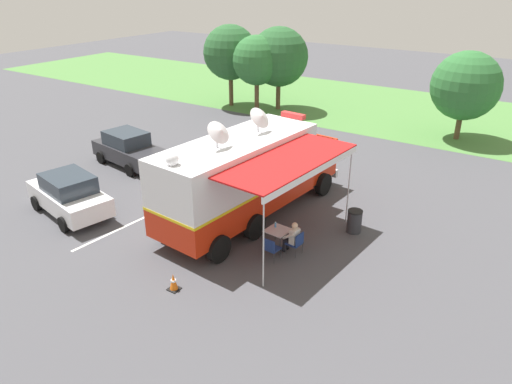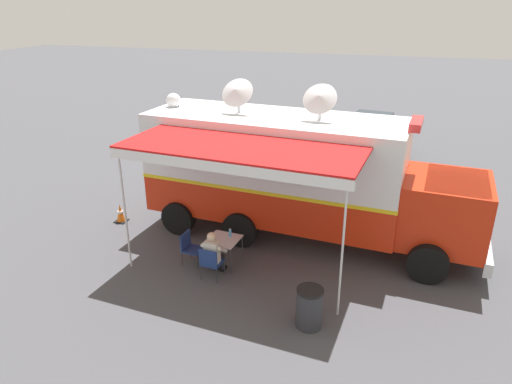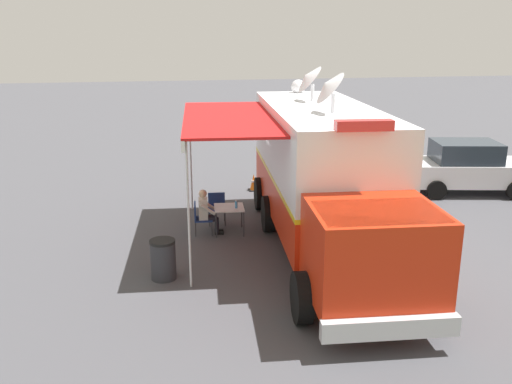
{
  "view_description": "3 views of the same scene",
  "coord_description": "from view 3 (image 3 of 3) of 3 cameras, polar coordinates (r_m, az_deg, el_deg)",
  "views": [
    {
      "loc": [
        9.88,
        -13.52,
        9.13
      ],
      "look_at": [
        0.79,
        0.09,
        1.54
      ],
      "focal_mm": 33.26,
      "sensor_mm": 36.0,
      "label": 1
    },
    {
      "loc": [
        12.29,
        3.29,
        6.46
      ],
      "look_at": [
        0.65,
        -0.34,
        1.45
      ],
      "focal_mm": 32.96,
      "sensor_mm": 36.0,
      "label": 2
    },
    {
      "loc": [
        4.17,
        13.39,
        5.31
      ],
      "look_at": [
        1.8,
        0.71,
        1.54
      ],
      "focal_mm": 38.6,
      "sensor_mm": 36.0,
      "label": 3
    }
  ],
  "objects": [
    {
      "name": "car_far_corner",
      "position": [
        20.06,
        21.03,
        2.43
      ],
      "size": [
        4.47,
        2.62,
        1.76
      ],
      "color": "silver",
      "rests_on": "ground"
    },
    {
      "name": "traffic_cone",
      "position": [
        19.07,
        -0.24,
        0.99
      ],
      "size": [
        0.36,
        0.36,
        0.58
      ],
      "color": "black",
      "rests_on": "ground"
    },
    {
      "name": "ground_plane",
      "position": [
        14.99,
        6.29,
        -4.55
      ],
      "size": [
        100.0,
        100.0,
        0.0
      ],
      "primitive_type": "plane",
      "color": "#47474C"
    },
    {
      "name": "trash_bin",
      "position": [
        12.45,
        -9.6,
        -6.9
      ],
      "size": [
        0.57,
        0.57,
        0.91
      ],
      "color": "#2D2D33",
      "rests_on": "ground"
    },
    {
      "name": "seated_responder",
      "position": [
        14.93,
        -5.15,
        -1.96
      ],
      "size": [
        0.68,
        0.58,
        1.25
      ],
      "color": "silver",
      "rests_on": "ground"
    },
    {
      "name": "lot_stripe",
      "position": [
        18.63,
        14.43,
        -0.79
      ],
      "size": [
        0.5,
        4.79,
        0.01
      ],
      "primitive_type": "cube",
      "rotation": [
        0.0,
        0.0,
        -0.08
      ],
      "color": "silver",
      "rests_on": "ground"
    },
    {
      "name": "folding_chair_at_table",
      "position": [
        14.97,
        -5.85,
        -2.48
      ],
      "size": [
        0.52,
        0.52,
        0.87
      ],
      "color": "navy",
      "rests_on": "ground"
    },
    {
      "name": "folding_table",
      "position": [
        14.97,
        -2.81,
        -1.78
      ],
      "size": [
        0.86,
        0.86,
        0.73
      ],
      "color": "silver",
      "rests_on": "ground"
    },
    {
      "name": "water_bottle",
      "position": [
        14.82,
        -2.06,
        -1.29
      ],
      "size": [
        0.07,
        0.07,
        0.22
      ],
      "color": "#4C99D8",
      "rests_on": "folding_table"
    },
    {
      "name": "folding_chair_beside_table",
      "position": [
        15.79,
        -4.09,
        -1.44
      ],
      "size": [
        0.52,
        0.52,
        0.87
      ],
      "color": "navy",
      "rests_on": "ground"
    },
    {
      "name": "command_truck",
      "position": [
        13.7,
        7.06,
        1.96
      ],
      "size": [
        5.3,
        9.65,
        4.53
      ],
      "color": "red",
      "rests_on": "ground"
    }
  ]
}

